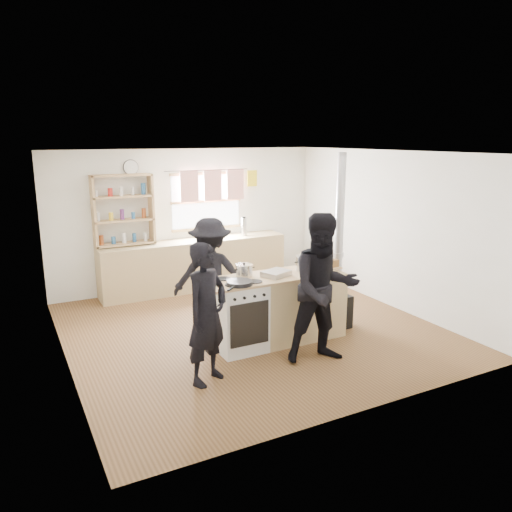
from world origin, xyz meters
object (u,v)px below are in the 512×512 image
at_px(roast_tray, 276,273).
at_px(stockpot_stove, 244,270).
at_px(skillet_greens, 240,283).
at_px(flue_heater, 337,283).
at_px(person_far, 210,274).
at_px(cooking_island, 279,308).
at_px(person_near_left, 207,314).
at_px(person_near_right, 324,289).
at_px(thermos, 244,227).
at_px(stockpot_counter, 306,263).
at_px(bread_board, 330,265).

relative_size(roast_tray, stockpot_stove, 1.86).
height_order(skillet_greens, roast_tray, roast_tray).
xyz_separation_m(flue_heater, person_far, (-1.63, 0.79, 0.15)).
height_order(cooking_island, flue_heater, flue_heater).
height_order(person_near_left, person_near_right, person_near_right).
bearing_deg(cooking_island, skillet_greens, -165.24).
height_order(person_near_right, person_far, person_near_right).
relative_size(roast_tray, person_near_right, 0.22).
xyz_separation_m(roast_tray, person_near_left, (-1.22, -0.59, -0.17)).
distance_m(thermos, stockpot_stove, 2.92).
height_order(thermos, cooking_island, thermos).
bearing_deg(stockpot_counter, stockpot_stove, 172.27).
height_order(cooking_island, stockpot_counter, stockpot_counter).
distance_m(person_near_right, person_far, 1.81).
xyz_separation_m(bread_board, person_near_right, (-0.61, -0.72, -0.06)).
relative_size(person_near_right, person_far, 1.14).
distance_m(thermos, person_far, 2.43).
xyz_separation_m(skillet_greens, person_near_right, (0.84, -0.59, -0.04)).
xyz_separation_m(stockpot_stove, person_near_left, (-0.84, -0.77, -0.21)).
distance_m(stockpot_counter, flue_heater, 0.68).
height_order(skillet_greens, person_near_left, person_near_left).
xyz_separation_m(thermos, stockpot_stove, (-1.28, -2.62, -0.06)).
xyz_separation_m(cooking_island, stockpot_counter, (0.44, 0.03, 0.56)).
distance_m(thermos, flue_heater, 2.74).
bearing_deg(thermos, skillet_greens, -117.08).
distance_m(thermos, person_near_left, 4.02).
relative_size(bread_board, flue_heater, 0.11).
bearing_deg(cooking_island, flue_heater, 3.63).
height_order(roast_tray, person_near_left, person_near_left).
height_order(cooking_island, person_far, person_far).
distance_m(thermos, bread_board, 2.82).
height_order(stockpot_counter, person_near_right, person_near_right).
height_order(skillet_greens, person_far, person_far).
distance_m(skillet_greens, person_far, 1.04).
bearing_deg(person_near_right, thermos, 91.83).
xyz_separation_m(thermos, person_near_left, (-2.12, -3.40, -0.26)).
xyz_separation_m(person_near_right, person_far, (-0.81, 1.62, -0.11)).
bearing_deg(person_near_right, skillet_greens, 157.41).
xyz_separation_m(roast_tray, stockpot_counter, (0.51, 0.06, 0.06)).
xyz_separation_m(thermos, person_near_right, (-0.66, -3.54, -0.15)).
bearing_deg(person_near_right, stockpot_stove, 136.74).
xyz_separation_m(bread_board, flue_heater, (0.22, 0.11, -0.33)).
bearing_deg(stockpot_stove, flue_heater, -3.25).
distance_m(cooking_island, person_near_left, 1.47).
xyz_separation_m(stockpot_stove, stockpot_counter, (0.88, -0.12, 0.02)).
bearing_deg(person_far, thermos, -109.58).
distance_m(flue_heater, person_near_left, 2.39).
height_order(cooking_island, bread_board, bread_board).
xyz_separation_m(cooking_island, flue_heater, (1.00, 0.06, 0.19)).
relative_size(thermos, person_near_right, 0.18).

